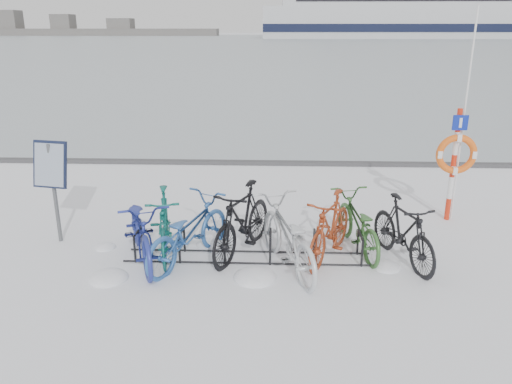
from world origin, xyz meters
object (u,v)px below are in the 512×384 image
at_px(bike_rack, 248,248).
at_px(lifebuoy_station, 456,154).
at_px(cruise_ferry, 438,5).
at_px(info_board, 51,170).

relative_size(bike_rack, lifebuoy_station, 1.01).
distance_m(bike_rack, lifebuoy_station, 4.39).
xyz_separation_m(bike_rack, lifebuoy_station, (3.81, 1.84, 1.15)).
distance_m(bike_rack, cruise_ferry, 200.84).
xyz_separation_m(bike_rack, cruise_ferry, (59.67, 191.43, 11.49)).
relative_size(info_board, cruise_ferry, 0.01).
bearing_deg(bike_rack, lifebuoy_station, 25.82).
xyz_separation_m(bike_rack, info_board, (-3.35, 0.55, 1.12)).
height_order(bike_rack, lifebuoy_station, lifebuoy_station).
relative_size(info_board, lifebuoy_station, 0.46).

